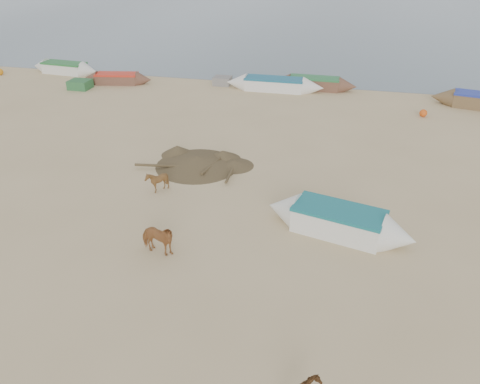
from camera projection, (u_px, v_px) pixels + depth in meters
The scene contains 7 objects.
ground at pixel (209, 282), 14.23m from camera, with size 140.00×140.00×0.00m, color tan.
cow_adult at pixel (157, 239), 15.23m from camera, with size 0.61×1.35×1.14m, color #9B6132.
calf_front at pixel (157, 181), 19.08m from camera, with size 0.76×0.86×0.95m, color brown.
near_canoe at pixel (338, 221), 16.38m from camera, with size 5.30×1.40×0.97m, color white, non-canonical shape.
debris_pile at pixel (197, 161), 21.37m from camera, with size 3.82×3.82×0.48m, color brown.
waterline_canoes at pixel (297, 86), 31.56m from camera, with size 58.31×3.81×0.91m.
beach_clutter at pixel (356, 97), 29.71m from camera, with size 43.53×4.57×0.64m.
Camera 1 is at (3.51, -10.65, 9.22)m, focal length 35.00 mm.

